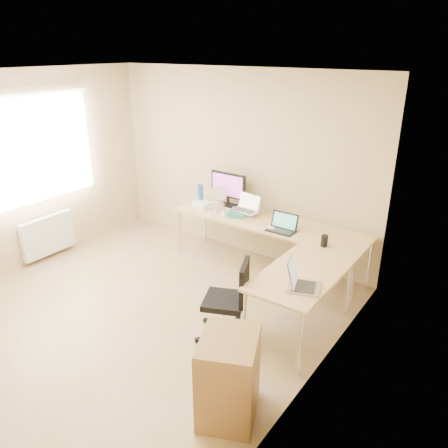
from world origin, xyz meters
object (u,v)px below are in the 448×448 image
Objects in this scene: monitor at (228,189)px; water_bottle at (200,195)px; desk_main at (267,247)px; office_chair at (224,295)px; desk_return at (300,303)px; laptop_black at (282,223)px; cabinet at (229,378)px; laptop_center at (246,204)px; laptop_return at (305,277)px; mug at (226,213)px; keyboard at (238,215)px; desk_fan at (221,196)px.

water_bottle is (-0.33, -0.22, -0.09)m from monitor.
monitor is (-0.78, 0.20, 0.61)m from desk_main.
office_chair reaches higher than desk_main.
office_chair is (-0.61, -0.50, 0.14)m from desk_return.
cabinet is (0.70, -2.14, -0.48)m from laptop_black.
laptop_return is at bearing -34.66° from laptop_center.
laptop_center is at bearing -22.69° from monitor.
mug is at bearing -57.49° from monitor.
water_bottle is at bearing 41.59° from laptop_return.
keyboard is at bearing 38.81° from mug.
laptop_return is at bearing 59.49° from cabinet.
keyboard is 2.72m from cabinet.
desk_fan is (-0.49, 0.12, -0.02)m from laptop_center.
monitor is 1.84× the size of water_bottle.
laptop_return is 0.87m from office_chair.
cabinet is (2.11, -2.32, -0.52)m from water_bottle.
desk_fan is 0.38× the size of cabinet.
laptop_black is at bearing -34.02° from desk_fan.
desk_main is at bearing 146.23° from laptop_black.
office_chair is (0.36, -1.50, 0.14)m from desk_main.
monitor reaches higher than keyboard.
monitor is 0.49m from keyboard.
laptop_black is at bearing -7.23° from water_bottle.
desk_fan is 0.80× the size of laptop_return.
cabinet is (0.02, -1.34, -0.01)m from desk_return.
laptop_black is at bearing 84.47° from cabinet.
laptop_center reaches higher than keyboard.
desk_return is at bearing -25.21° from water_bottle.
mug is 0.28× the size of laptop_return.
monitor reaches higher than desk_return.
desk_return is at bearing -28.73° from mug.
office_chair is 1.06m from cabinet.
monitor is at bearing 33.15° from laptop_return.
office_chair is at bearing 87.53° from laptop_return.
laptop_center is (-1.34, 1.02, 0.53)m from desk_return.
laptop_return is 0.47× the size of cabinet.
cabinet is (1.36, -2.35, -0.53)m from laptop_center.
desk_main is 1.01m from monitor.
desk_main is at bearing 22.35° from laptop_return.
laptop_center is at bearing 177.27° from desk_main.
desk_fan reaches higher than keyboard.
desk_fan reaches higher than cabinet.
monitor is 1.57× the size of laptop_return.
desk_return is 2.21m from desk_fan.
monitor reaches higher than laptop_center.
office_chair reaches higher than keyboard.
laptop_return is at bearing -48.64° from desk_main.
laptop_return is at bearing -52.54° from laptop_black.
desk_main is 1.40m from desk_return.
keyboard is at bearing 32.96° from laptop_return.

